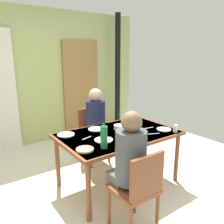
{
  "coord_description": "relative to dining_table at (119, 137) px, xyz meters",
  "views": [
    {
      "loc": [
        -1.26,
        -2.14,
        1.72
      ],
      "look_at": [
        0.43,
        0.24,
        0.98
      ],
      "focal_mm": 36.38,
      "sensor_mm": 36.0,
      "label": 1
    }
  ],
  "objects": [
    {
      "name": "ground_plane",
      "position": [
        -0.43,
        -0.09,
        -0.66
      ],
      "size": [
        5.95,
        5.95,
        0.0
      ],
      "primitive_type": "plane",
      "color": "silver"
    },
    {
      "name": "wall_back",
      "position": [
        -0.43,
        2.2,
        0.62
      ],
      "size": [
        4.73,
        0.1,
        2.57
      ],
      "primitive_type": "cube",
      "color": "#AFBD76",
      "rests_on": "ground_plane"
    },
    {
      "name": "door_wooden",
      "position": [
        0.58,
        2.12,
        0.34
      ],
      "size": [
        0.8,
        0.05,
        2.0
      ],
      "primitive_type": "cube",
      "color": "olive",
      "rests_on": "ground_plane"
    },
    {
      "name": "stove_pipe_column",
      "position": [
        1.36,
        1.85,
        0.62
      ],
      "size": [
        0.12,
        0.12,
        2.57
      ],
      "primitive_type": "cylinder",
      "color": "black",
      "rests_on": "ground_plane"
    },
    {
      "name": "dining_table",
      "position": [
        0.0,
        0.0,
        0.0
      ],
      "size": [
        1.53,
        0.96,
        0.73
      ],
      "color": "brown",
      "rests_on": "ground_plane"
    },
    {
      "name": "chair_near_diner",
      "position": [
        -0.39,
        -0.83,
        -0.17
      ],
      "size": [
        0.4,
        0.4,
        0.87
      ],
      "color": "brown",
      "rests_on": "ground_plane"
    },
    {
      "name": "chair_far_diner",
      "position": [
        0.08,
        0.83,
        -0.17
      ],
      "size": [
        0.4,
        0.4,
        0.87
      ],
      "rotation": [
        0.0,
        0.0,
        3.14
      ],
      "color": "brown",
      "rests_on": "ground_plane"
    },
    {
      "name": "person_near_diner",
      "position": [
        -0.39,
        -0.7,
        0.12
      ],
      "size": [
        0.3,
        0.37,
        0.77
      ],
      "color": "#565754",
      "rests_on": "ground_plane"
    },
    {
      "name": "person_far_diner",
      "position": [
        0.08,
        0.7,
        0.12
      ],
      "size": [
        0.3,
        0.37,
        0.77
      ],
      "rotation": [
        0.0,
        0.0,
        3.14
      ],
      "color": "#281D44",
      "rests_on": "ground_plane"
    },
    {
      "name": "water_bottle_green_near",
      "position": [
        -0.43,
        -0.3,
        0.2
      ],
      "size": [
        0.08,
        0.08,
        0.28
      ],
      "color": "#1C7B45",
      "rests_on": "dining_table"
    },
    {
      "name": "serving_bowl_center",
      "position": [
        0.11,
        0.12,
        0.09
      ],
      "size": [
        0.17,
        0.17,
        0.05
      ],
      "primitive_type": "cylinder",
      "color": "beige",
      "rests_on": "dining_table"
    },
    {
      "name": "dinner_plate_near_left",
      "position": [
        -0.17,
        0.29,
        0.07
      ],
      "size": [
        0.22,
        0.22,
        0.01
      ],
      "primitive_type": "cylinder",
      "color": "white",
      "rests_on": "dining_table"
    },
    {
      "name": "dinner_plate_near_right",
      "position": [
        -0.6,
        0.32,
        0.07
      ],
      "size": [
        0.22,
        0.22,
        0.01
      ],
      "primitive_type": "cylinder",
      "color": "white",
      "rests_on": "dining_table"
    },
    {
      "name": "dinner_plate_far_center",
      "position": [
        0.58,
        -0.26,
        0.07
      ],
      "size": [
        0.19,
        0.19,
        0.01
      ],
      "primitive_type": "cylinder",
      "color": "white",
      "rests_on": "dining_table"
    },
    {
      "name": "dinner_plate_far_side",
      "position": [
        -0.31,
        -0.11,
        0.07
      ],
      "size": [
        0.22,
        0.22,
        0.01
      ],
      "primitive_type": "cylinder",
      "color": "white",
      "rests_on": "dining_table"
    },
    {
      "name": "drinking_glass_by_near_diner",
      "position": [
        0.62,
        -0.41,
        0.11
      ],
      "size": [
        0.06,
        0.06,
        0.1
      ],
      "primitive_type": "cylinder",
      "color": "silver",
      "rests_on": "dining_table"
    },
    {
      "name": "drinking_glass_by_far_diner",
      "position": [
        0.34,
        0.05,
        0.11
      ],
      "size": [
        0.06,
        0.06,
        0.09
      ],
      "primitive_type": "cylinder",
      "color": "silver",
      "rests_on": "dining_table"
    },
    {
      "name": "bread_plate_sliced",
      "position": [
        -0.63,
        -0.24,
        0.07
      ],
      "size": [
        0.19,
        0.19,
        0.02
      ],
      "primitive_type": "cylinder",
      "color": "#DBB77A",
      "rests_on": "dining_table"
    },
    {
      "name": "cutlery_knife_near",
      "position": [
        0.34,
        -0.29,
        0.07
      ],
      "size": [
        0.14,
        0.07,
        0.0
      ],
      "primitive_type": "cube",
      "rotation": [
        0.0,
        0.0,
        2.73
      ],
      "color": "silver",
      "rests_on": "dining_table"
    },
    {
      "name": "cutlery_fork_near",
      "position": [
        0.03,
        -0.18,
        0.07
      ],
      "size": [
        0.11,
        0.12,
        0.0
      ],
      "primitive_type": "cube",
      "rotation": [
        0.0,
        0.0,
        0.84
      ],
      "color": "silver",
      "rests_on": "dining_table"
    },
    {
      "name": "cutlery_knife_far",
      "position": [
        -0.43,
        0.07,
        0.07
      ],
      "size": [
        0.15,
        0.06,
        0.0
      ],
      "primitive_type": "cube",
      "rotation": [
        0.0,
        0.0,
        0.28
      ],
      "color": "silver",
      "rests_on": "dining_table"
    },
    {
      "name": "cutlery_fork_far",
      "position": [
        0.46,
        -0.08,
        0.07
      ],
      "size": [
        0.15,
        0.03,
        0.0
      ],
      "primitive_type": "cube",
      "rotation": [
        0.0,
        0.0,
        3.02
      ],
      "color": "silver",
      "rests_on": "dining_table"
    }
  ]
}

